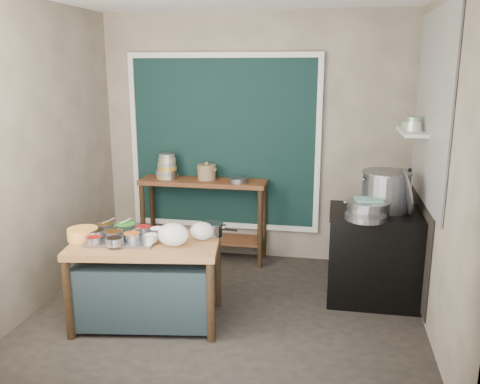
% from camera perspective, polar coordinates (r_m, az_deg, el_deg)
% --- Properties ---
extents(floor, '(3.50, 3.00, 0.02)m').
position_cam_1_polar(floor, '(4.83, -1.42, -13.38)').
color(floor, '#2E2823').
rests_on(floor, ground).
extents(back_wall, '(3.50, 0.02, 2.80)m').
position_cam_1_polar(back_wall, '(5.83, 1.60, 5.97)').
color(back_wall, gray).
rests_on(back_wall, floor).
extents(left_wall, '(0.02, 3.00, 2.80)m').
position_cam_1_polar(left_wall, '(5.04, -21.56, 3.75)').
color(left_wall, gray).
rests_on(left_wall, floor).
extents(right_wall, '(0.02, 3.00, 2.80)m').
position_cam_1_polar(right_wall, '(4.36, 21.75, 2.29)').
color(right_wall, gray).
rests_on(right_wall, floor).
extents(curtain_panel, '(2.10, 0.02, 1.90)m').
position_cam_1_polar(curtain_panel, '(5.87, -1.86, 5.52)').
color(curtain_panel, black).
rests_on(curtain_panel, back_wall).
extents(curtain_frame, '(2.22, 0.03, 2.02)m').
position_cam_1_polar(curtain_frame, '(5.86, -1.88, 5.50)').
color(curtain_frame, beige).
rests_on(curtain_frame, back_wall).
extents(tile_panel, '(0.02, 1.70, 1.70)m').
position_cam_1_polar(tile_panel, '(4.83, 20.73, 8.83)').
color(tile_panel, '#B2B2AA').
rests_on(tile_panel, right_wall).
extents(soot_patch, '(0.01, 1.30, 1.30)m').
position_cam_1_polar(soot_patch, '(5.14, 19.51, -3.92)').
color(soot_patch, black).
rests_on(soot_patch, right_wall).
extents(wall_shelf, '(0.22, 0.70, 0.03)m').
position_cam_1_polar(wall_shelf, '(5.13, 18.77, 6.42)').
color(wall_shelf, beige).
rests_on(wall_shelf, right_wall).
extents(prep_table, '(1.34, 0.90, 0.75)m').
position_cam_1_polar(prep_table, '(4.58, -10.36, -9.88)').
color(prep_table, olive).
rests_on(prep_table, floor).
extents(back_counter, '(1.45, 0.40, 0.95)m').
position_cam_1_polar(back_counter, '(5.92, -4.09, -3.11)').
color(back_counter, '#5A3119').
rests_on(back_counter, floor).
extents(stove_block, '(0.90, 0.68, 0.85)m').
position_cam_1_polar(stove_block, '(5.09, 15.06, -7.06)').
color(stove_block, black).
rests_on(stove_block, floor).
extents(stove_top, '(0.92, 0.69, 0.03)m').
position_cam_1_polar(stove_top, '(4.95, 15.37, -2.29)').
color(stove_top, black).
rests_on(stove_top, stove_block).
extents(condiment_tray, '(0.62, 0.47, 0.03)m').
position_cam_1_polar(condiment_tray, '(4.49, -12.96, -5.15)').
color(condiment_tray, gray).
rests_on(condiment_tray, prep_table).
extents(condiment_bowls, '(0.64, 0.51, 0.08)m').
position_cam_1_polar(condiment_bowls, '(4.51, -13.22, -4.50)').
color(condiment_bowls, gray).
rests_on(condiment_bowls, condiment_tray).
extents(yellow_basin, '(0.35, 0.35, 0.10)m').
position_cam_1_polar(yellow_basin, '(4.59, -17.24, -4.52)').
color(yellow_basin, orange).
rests_on(yellow_basin, prep_table).
extents(saucepan, '(0.24, 0.24, 0.12)m').
position_cam_1_polar(saucepan, '(4.50, -3.18, -4.19)').
color(saucepan, gray).
rests_on(saucepan, prep_table).
extents(plastic_bag_a, '(0.26, 0.22, 0.19)m').
position_cam_1_polar(plastic_bag_a, '(4.26, -7.52, -4.75)').
color(plastic_bag_a, white).
rests_on(plastic_bag_a, prep_table).
extents(plastic_bag_b, '(0.24, 0.22, 0.16)m').
position_cam_1_polar(plastic_bag_b, '(4.39, -4.30, -4.38)').
color(plastic_bag_b, white).
rests_on(plastic_bag_b, prep_table).
extents(bowl_stack, '(0.25, 0.25, 0.28)m').
position_cam_1_polar(bowl_stack, '(5.91, -8.22, 2.73)').
color(bowl_stack, tan).
rests_on(bowl_stack, back_counter).
extents(utensil_cup, '(0.21, 0.21, 0.10)m').
position_cam_1_polar(utensil_cup, '(5.89, -7.84, 1.98)').
color(utensil_cup, gray).
rests_on(utensil_cup, back_counter).
extents(ceramic_crock, '(0.29, 0.29, 0.15)m').
position_cam_1_polar(ceramic_crock, '(5.80, -3.77, 2.14)').
color(ceramic_crock, olive).
rests_on(ceramic_crock, back_counter).
extents(wide_bowl, '(0.28, 0.28, 0.05)m').
position_cam_1_polar(wide_bowl, '(5.64, -0.20, 1.34)').
color(wide_bowl, gray).
rests_on(wide_bowl, back_counter).
extents(stock_pot, '(0.63, 0.63, 0.37)m').
position_cam_1_polar(stock_pot, '(4.97, 16.06, 0.13)').
color(stock_pot, gray).
rests_on(stock_pot, stove_top).
extents(pot_lid, '(0.15, 0.44, 0.43)m').
position_cam_1_polar(pot_lid, '(4.89, 18.13, 0.06)').
color(pot_lid, gray).
rests_on(pot_lid, stove_top).
extents(steamer, '(0.43, 0.43, 0.13)m').
position_cam_1_polar(steamer, '(4.80, 14.19, -1.71)').
color(steamer, gray).
rests_on(steamer, stove_top).
extents(green_cloth, '(0.26, 0.21, 0.02)m').
position_cam_1_polar(green_cloth, '(4.78, 14.25, -0.83)').
color(green_cloth, '#55917D').
rests_on(green_cloth, steamer).
extents(shallow_pan, '(0.42, 0.42, 0.05)m').
position_cam_1_polar(shallow_pan, '(4.66, 13.93, -2.72)').
color(shallow_pan, gray).
rests_on(shallow_pan, stove_top).
extents(shelf_bowl_stack, '(0.16, 0.16, 0.13)m').
position_cam_1_polar(shelf_bowl_stack, '(5.08, 18.92, 7.19)').
color(shelf_bowl_stack, silver).
rests_on(shelf_bowl_stack, wall_shelf).
extents(shelf_bowl_green, '(0.16, 0.16, 0.05)m').
position_cam_1_polar(shelf_bowl_green, '(5.38, 18.45, 7.18)').
color(shelf_bowl_green, gray).
rests_on(shelf_bowl_green, wall_shelf).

